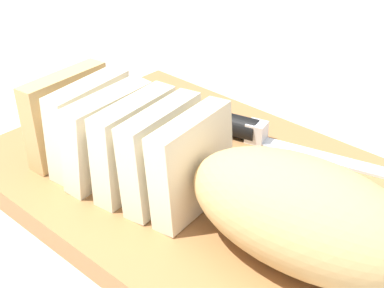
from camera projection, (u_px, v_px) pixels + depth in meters
ground_plane at (192, 190)px, 0.58m from camera, size 3.00×3.00×0.00m
cutting_board at (192, 180)px, 0.58m from camera, size 0.41×0.31×0.02m
bread_loaf at (222, 181)px, 0.47m from camera, size 0.38×0.12×0.09m
bread_knife at (253, 132)px, 0.61m from camera, size 0.26×0.08×0.02m
crumb_near_knife at (182, 149)px, 0.60m from camera, size 0.00×0.00×0.00m
crumb_near_loaf at (270, 201)px, 0.52m from camera, size 0.01×0.01×0.01m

